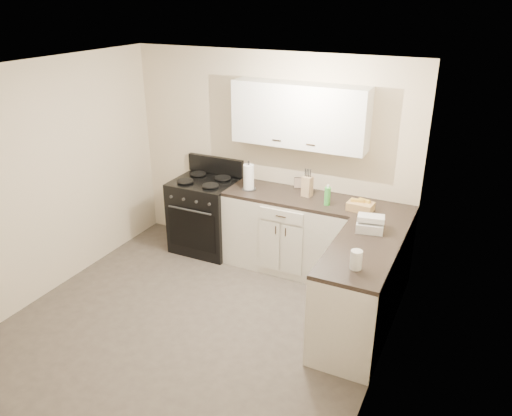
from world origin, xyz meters
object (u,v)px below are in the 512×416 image
at_px(wicker_basket, 360,206).
at_px(countertop_grill, 370,226).
at_px(knife_block, 307,186).
at_px(stove, 206,216).
at_px(paper_towel, 249,177).

bearing_deg(wicker_basket, countertop_grill, -64.41).
bearing_deg(knife_block, stove, -166.43).
bearing_deg(stove, wicker_basket, -1.67).
bearing_deg(wicker_basket, knife_block, 168.44).
bearing_deg(paper_towel, wicker_basket, -1.45).
bearing_deg(paper_towel, stove, 177.85).
relative_size(stove, countertop_grill, 3.66).
distance_m(knife_block, paper_towel, 0.70).
relative_size(knife_block, wicker_basket, 0.88).
relative_size(stove, paper_towel, 3.11).
xyz_separation_m(knife_block, paper_towel, (-0.70, -0.10, 0.03)).
bearing_deg(knife_block, wicker_basket, -1.29).
bearing_deg(countertop_grill, wicker_basket, 104.69).
height_order(stove, paper_towel, paper_towel).
xyz_separation_m(knife_block, wicker_basket, (0.66, -0.13, -0.07)).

